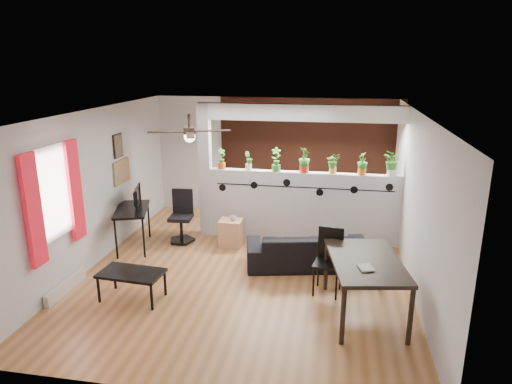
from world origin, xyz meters
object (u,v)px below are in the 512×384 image
Objects in this scene: potted_plant_5 at (362,163)px; computer_desk at (132,212)px; potted_plant_1 at (249,160)px; potted_plant_4 at (333,163)px; potted_plant_2 at (276,159)px; potted_plant_6 at (393,163)px; potted_plant_3 at (304,159)px; potted_plant_0 at (222,158)px; cube_shelf at (231,233)px; dining_table at (365,266)px; sofa at (307,250)px; coffee_table at (131,275)px; office_chair at (182,219)px; folding_chair at (329,255)px; ceiling_fan at (189,133)px; cup at (233,218)px.

computer_desk is at bearing -167.29° from potted_plant_5.
potted_plant_4 is (1.58, 0.00, 0.01)m from potted_plant_1.
computer_desk is (-4.10, -0.93, -0.88)m from potted_plant_5.
potted_plant_6 is (2.11, 0.00, 0.01)m from potted_plant_2.
potted_plant_0 is at bearing 180.00° from potted_plant_3.
dining_table is at bearing -40.48° from cube_shelf.
coffee_table is (-2.43, -1.58, 0.10)m from sofa.
dining_table is at bearing -102.09° from potted_plant_6.
potted_plant_1 is at bearing 21.01° from office_chair.
potted_plant_5 is 1.93m from sofa.
potted_plant_1 reaches higher than folding_chair.
potted_plant_0 is 0.53m from potted_plant_1.
potted_plant_5 is at bearing 0.00° from potted_plant_1.
potted_plant_2 is 1.05m from potted_plant_4.
office_chair is 3.19m from folding_chair.
potted_plant_2 is 0.97× the size of potted_plant_6.
dining_table is (1.03, -2.56, -0.88)m from potted_plant_3.
potted_plant_0 is 1.40m from office_chair.
dining_table is 1.70× the size of coffee_table.
potted_plant_3 is at bearing 0.00° from potted_plant_0.
ceiling_fan is at bearing 8.34° from sofa.
dining_table is at bearing -32.36° from office_chair.
potted_plant_6 is at bearing -152.73° from sofa.
potted_plant_3 is at bearing 11.62° from office_chair.
potted_plant_4 reaches higher than potted_plant_1.
folding_chair reaches higher than coffee_table.
potted_plant_2 is 2.83m from computer_desk.
potted_plant_4 is at bearing 0.00° from potted_plant_2.
potted_plant_5 is at bearing -139.39° from sofa.
sofa is (1.76, -1.14, -1.28)m from potted_plant_0.
dining_table is at bearing -78.82° from potted_plant_4.
dining_table is 0.79m from folding_chair.
potted_plant_4 is at bearing 14.51° from computer_desk.
potted_plant_1 is 2.63m from potted_plant_6.
potted_plant_0 is at bearing 180.00° from potted_plant_4.
potted_plant_6 is 0.47× the size of folding_chair.
potted_plant_3 is 0.53m from potted_plant_4.
potted_plant_0 is at bearing 89.36° from ceiling_fan.
folding_chair is at bearing -61.31° from potted_plant_2.
potted_plant_1 is at bearing 24.87° from computer_desk.
folding_chair is at bearing -16.03° from computer_desk.
ceiling_fan is at bearing -139.76° from potted_plant_4.
potted_plant_6 is at bearing 0.00° from potted_plant_0.
potted_plant_5 is 2.74m from cube_shelf.
cup reaches higher than cube_shelf.
potted_plant_6 reaches higher than potted_plant_1.
cube_shelf is 4.23× the size of cup.
potted_plant_5 is (1.58, 0.00, -0.02)m from potted_plant_2.
potted_plant_3 reaches higher than cup.
potted_plant_6 is at bearing 0.00° from potted_plant_2.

